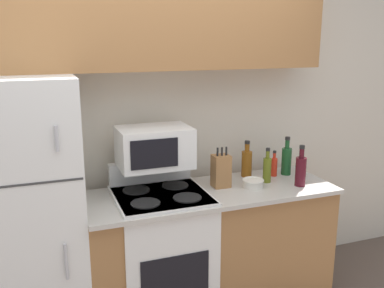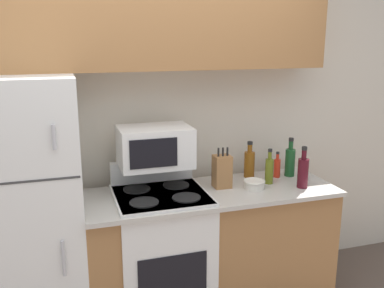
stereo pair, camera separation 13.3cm
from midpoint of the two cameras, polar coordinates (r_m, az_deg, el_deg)
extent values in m
cube|color=beige|center=(3.20, -7.78, 2.13)|extent=(8.00, 0.05, 2.55)
cube|color=#9E6B3D|center=(3.21, 1.18, -13.82)|extent=(1.76, 0.58, 0.86)
cube|color=#BCB7AD|center=(3.01, 1.36, -6.49)|extent=(1.76, 0.62, 0.03)
cube|color=white|center=(2.90, -23.25, -8.82)|extent=(0.75, 0.68, 1.71)
cube|color=#383838|center=(2.48, -24.25, -5.11)|extent=(0.73, 0.01, 0.01)
cylinder|color=#B7B7BC|center=(2.39, -19.13, 0.67)|extent=(0.02, 0.02, 0.14)
cylinder|color=#B7B7BC|center=(2.64, -17.86, -14.72)|extent=(0.02, 0.02, 0.22)
cube|color=#9E6B3D|center=(2.95, -7.44, 16.50)|extent=(2.51, 0.34, 0.69)
cube|color=white|center=(3.08, -5.26, -14.59)|extent=(0.62, 0.58, 0.90)
cube|color=black|center=(2.85, -3.62, -17.61)|extent=(0.45, 0.01, 0.33)
cube|color=#2D2D2D|center=(2.90, -5.45, -6.81)|extent=(0.60, 0.56, 0.01)
cube|color=white|center=(3.13, -6.81, -3.63)|extent=(0.60, 0.06, 0.16)
cylinder|color=black|center=(2.75, -7.62, -7.84)|extent=(0.19, 0.19, 0.01)
cylinder|color=black|center=(2.82, -1.99, -7.17)|extent=(0.19, 0.19, 0.01)
cylinder|color=black|center=(2.98, -8.72, -6.10)|extent=(0.19, 0.19, 0.01)
cylinder|color=black|center=(3.05, -3.52, -5.53)|extent=(0.19, 0.19, 0.01)
cube|color=white|center=(2.91, -6.31, -0.39)|extent=(0.49, 0.34, 0.27)
cube|color=black|center=(2.74, -6.41, -1.32)|extent=(0.31, 0.01, 0.19)
cube|color=#9E6B3D|center=(3.05, 2.63, -3.63)|extent=(0.12, 0.11, 0.23)
cylinder|color=black|center=(2.98, 2.15, -1.07)|extent=(0.01, 0.01, 0.06)
cylinder|color=black|center=(3.00, 2.74, -1.01)|extent=(0.01, 0.01, 0.06)
cylinder|color=black|center=(3.01, 3.33, -0.96)|extent=(0.01, 0.01, 0.06)
cylinder|color=silver|center=(3.08, 6.91, -5.29)|extent=(0.14, 0.14, 0.05)
torus|color=silver|center=(3.07, 6.93, -4.82)|extent=(0.15, 0.15, 0.01)
cylinder|color=#194C23|center=(3.39, 11.38, -2.29)|extent=(0.08, 0.08, 0.21)
cylinder|color=#194C23|center=(3.35, 11.49, -0.03)|extent=(0.03, 0.03, 0.07)
cylinder|color=black|center=(3.34, 11.52, 0.72)|extent=(0.04, 0.04, 0.02)
cylinder|color=black|center=(3.34, 13.14, -3.37)|extent=(0.05, 0.05, 0.13)
cylinder|color=black|center=(3.32, 13.21, -2.01)|extent=(0.02, 0.02, 0.04)
cylinder|color=black|center=(3.31, 13.24, -1.56)|extent=(0.03, 0.03, 0.01)
cylinder|color=red|center=(3.34, 9.75, -3.07)|extent=(0.05, 0.05, 0.14)
cylinder|color=red|center=(3.32, 9.81, -1.54)|extent=(0.02, 0.02, 0.04)
cylinder|color=black|center=(3.31, 9.83, -1.04)|extent=(0.02, 0.03, 0.02)
cylinder|color=brown|center=(3.30, 6.15, -2.66)|extent=(0.08, 0.08, 0.20)
cylinder|color=brown|center=(3.26, 6.21, -0.49)|extent=(0.04, 0.04, 0.06)
cylinder|color=black|center=(3.25, 6.23, 0.22)|extent=(0.04, 0.04, 0.02)
cylinder|color=#5B6619|center=(3.18, 8.80, -3.49)|extent=(0.06, 0.06, 0.18)
cylinder|color=#5B6619|center=(3.15, 8.88, -1.41)|extent=(0.03, 0.03, 0.06)
cylinder|color=black|center=(3.14, 8.90, -0.73)|extent=(0.03, 0.03, 0.02)
cylinder|color=#470F19|center=(3.15, 13.11, -3.63)|extent=(0.08, 0.08, 0.21)
cylinder|color=#470F19|center=(3.11, 13.25, -1.20)|extent=(0.03, 0.03, 0.07)
cylinder|color=black|center=(3.10, 13.29, -0.40)|extent=(0.04, 0.04, 0.02)
camera|label=1|loc=(0.07, -91.34, -0.33)|focal=40.00mm
camera|label=2|loc=(0.07, 88.66, 0.33)|focal=40.00mm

